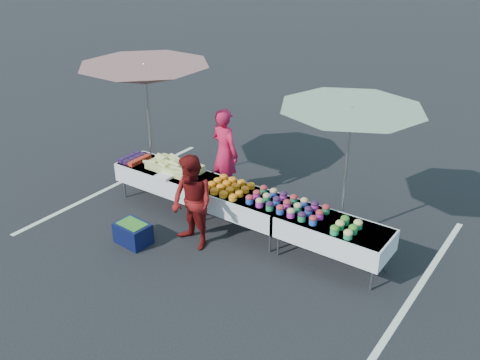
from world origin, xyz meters
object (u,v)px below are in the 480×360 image
Objects in this scene: table_right at (333,232)px; customer at (192,203)px; vendor at (225,153)px; umbrella_right at (351,120)px; umbrella_left at (145,75)px; storage_bin at (133,233)px; table_center at (240,201)px; table_left at (164,176)px.

customer is at bearing -158.35° from table_right.
umbrella_right is at bearing -172.19° from vendor.
umbrella_right reaches higher than vendor.
umbrella_left is 3.08m from storage_bin.
umbrella_right reaches higher than storage_bin.
customer is at bearing -113.01° from table_center.
customer is 1.22m from storage_bin.
umbrella_left is (-1.45, -0.57, 1.45)m from vendor.
table_right is 1.81m from umbrella_right.
vendor is 1.96m from customer.
umbrella_left reaches higher than storage_bin.
vendor is at bearing 161.13° from table_right.
table_center is 1.02× the size of vendor.
storage_bin is (0.54, -1.41, -0.39)m from table_left.
umbrella_right reaches higher than table_left.
table_right is at bearing 0.00° from table_left.
umbrella_left is at bearing 170.91° from table_center.
table_center is 2.39m from umbrella_right.
umbrella_right is at bearing 41.28° from storage_bin.
table_right is 4.67m from umbrella_left.
storage_bin is at bearing -142.15° from umbrella_right.
table_center is at bearing 148.80° from vendor.
storage_bin is (-1.26, -1.41, -0.39)m from table_center.
umbrella_right is (4.08, 0.40, -0.18)m from umbrella_left.
table_left is 0.73× the size of umbrella_right.
table_center is 3.10m from umbrella_left.
umbrella_right is 4.17× the size of storage_bin.
table_center is 3.06× the size of storage_bin.
storage_bin is (-3.06, -1.41, -0.39)m from table_right.
vendor reaches higher than storage_bin.
umbrella_left is at bearing 33.25° from vendor.
table_left is 1.80m from table_center.
customer reaches higher than storage_bin.
customer is at bearing 35.02° from storage_bin.
customer is 0.65× the size of umbrella_right.
umbrella_left reaches higher than table_left.
vendor is at bearing 123.52° from customer.
vendor is at bearing 137.20° from table_center.
table_left is 1.69m from customer.
vendor is at bearing 21.65° from umbrella_left.
customer reaches higher than table_left.
vendor is 0.55× the size of umbrella_left.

